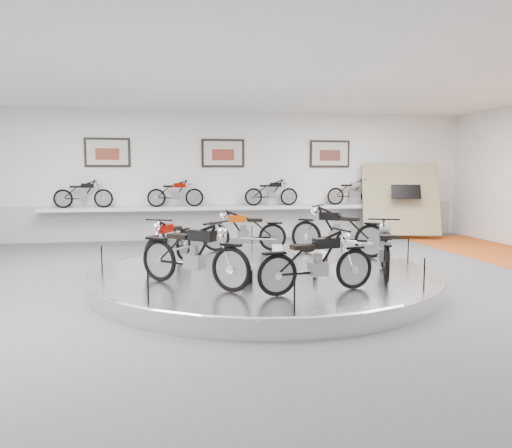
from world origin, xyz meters
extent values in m
plane|color=#4F4F52|center=(0.00, 0.00, 0.00)|extent=(16.00, 16.00, 0.00)
plane|color=white|center=(0.00, 0.00, 4.00)|extent=(16.00, 16.00, 0.00)
plane|color=white|center=(0.00, 7.00, 2.00)|extent=(16.00, 0.00, 16.00)
cube|color=#BCBCBA|center=(0.00, 6.98, 0.55)|extent=(15.68, 0.04, 1.10)
cylinder|color=silver|center=(0.00, 0.30, 0.15)|extent=(6.40, 6.40, 0.30)
torus|color=#B2B2BA|center=(0.00, 0.30, 0.27)|extent=(6.40, 6.40, 0.10)
cube|color=silver|center=(0.00, 6.70, 1.00)|extent=(11.00, 0.55, 0.10)
cube|color=beige|center=(-3.50, 6.96, 2.70)|extent=(1.35, 0.06, 0.88)
cube|color=beige|center=(0.00, 6.96, 2.70)|extent=(1.35, 0.06, 0.88)
cube|color=beige|center=(3.50, 6.96, 2.70)|extent=(1.35, 0.06, 0.88)
cube|color=gray|center=(5.60, 6.10, 1.25)|extent=(2.56, 1.52, 2.30)
camera|label=1|loc=(-1.79, -8.75, 2.12)|focal=35.00mm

